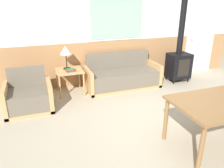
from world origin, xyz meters
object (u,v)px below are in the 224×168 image
(side_table, at_px, (70,73))
(table_lamp, at_px, (66,51))
(couch, at_px, (122,77))
(wood_stove, at_px, (179,59))
(armchair, at_px, (29,97))

(side_table, bearing_deg, table_lamp, 109.03)
(couch, relative_size, wood_stove, 0.79)
(couch, bearing_deg, table_lamp, 173.48)
(table_lamp, xyz_separation_m, wood_stove, (2.90, -0.24, -0.38))
(armchair, relative_size, table_lamp, 1.65)
(wood_stove, bearing_deg, table_lamp, 175.18)
(couch, relative_size, armchair, 2.03)
(wood_stove, bearing_deg, couch, 176.62)
(couch, xyz_separation_m, armchair, (-2.21, -0.48, -0.01))
(table_lamp, bearing_deg, couch, -6.52)
(couch, bearing_deg, side_table, 177.87)
(couch, distance_m, wood_stove, 1.61)
(side_table, bearing_deg, couch, -2.13)
(couch, height_order, table_lamp, table_lamp)
(couch, xyz_separation_m, side_table, (-1.29, 0.05, 0.22))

